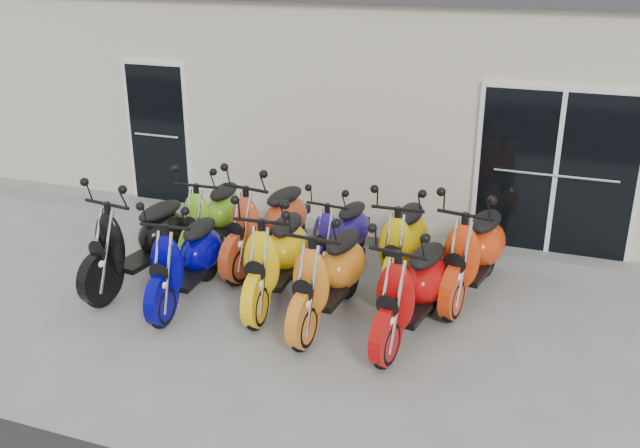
{
  "coord_description": "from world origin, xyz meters",
  "views": [
    {
      "loc": [
        2.77,
        -6.93,
        3.92
      ],
      "look_at": [
        0.0,
        0.6,
        0.75
      ],
      "focal_mm": 40.0,
      "sensor_mm": 36.0,
      "label": 1
    }
  ],
  "objects_px": {
    "scooter_back_red": "(267,212)",
    "scooter_back_blue": "(340,225)",
    "scooter_back_yellow": "(404,231)",
    "scooter_front_red": "(413,277)",
    "scooter_back_extra": "(475,239)",
    "scooter_front_blue": "(185,247)",
    "scooter_back_green": "(212,206)",
    "scooter_front_orange_b": "(329,262)",
    "scooter_front_black": "(138,228)",
    "scooter_front_orange_a": "(276,244)"
  },
  "relations": [
    {
      "from": "scooter_back_green",
      "to": "scooter_back_blue",
      "type": "bearing_deg",
      "value": -1.24
    },
    {
      "from": "scooter_back_yellow",
      "to": "scooter_back_green",
      "type": "bearing_deg",
      "value": 176.75
    },
    {
      "from": "scooter_back_green",
      "to": "scooter_front_orange_a",
      "type": "bearing_deg",
      "value": -39.47
    },
    {
      "from": "scooter_back_yellow",
      "to": "scooter_front_red",
      "type": "bearing_deg",
      "value": -74.46
    },
    {
      "from": "scooter_back_green",
      "to": "scooter_back_red",
      "type": "height_order",
      "value": "scooter_back_red"
    },
    {
      "from": "scooter_front_orange_a",
      "to": "scooter_front_orange_b",
      "type": "xyz_separation_m",
      "value": [
        0.73,
        -0.24,
        -0.01
      ]
    },
    {
      "from": "scooter_front_black",
      "to": "scooter_front_orange_a",
      "type": "relative_size",
      "value": 1.01
    },
    {
      "from": "scooter_back_green",
      "to": "scooter_back_extra",
      "type": "distance_m",
      "value": 3.46
    },
    {
      "from": "scooter_front_blue",
      "to": "scooter_back_yellow",
      "type": "height_order",
      "value": "scooter_back_yellow"
    },
    {
      "from": "scooter_back_green",
      "to": "scooter_back_red",
      "type": "bearing_deg",
      "value": -8.4
    },
    {
      "from": "scooter_front_orange_b",
      "to": "scooter_back_red",
      "type": "relative_size",
      "value": 0.98
    },
    {
      "from": "scooter_back_blue",
      "to": "scooter_back_yellow",
      "type": "distance_m",
      "value": 0.85
    },
    {
      "from": "scooter_back_green",
      "to": "scooter_back_yellow",
      "type": "distance_m",
      "value": 2.61
    },
    {
      "from": "scooter_front_black",
      "to": "scooter_back_extra",
      "type": "bearing_deg",
      "value": 22.71
    },
    {
      "from": "scooter_front_black",
      "to": "scooter_front_orange_b",
      "type": "relative_size",
      "value": 1.02
    },
    {
      "from": "scooter_front_orange_b",
      "to": "scooter_back_green",
      "type": "distance_m",
      "value": 2.4
    },
    {
      "from": "scooter_front_black",
      "to": "scooter_front_orange_b",
      "type": "bearing_deg",
      "value": 5.34
    },
    {
      "from": "scooter_front_blue",
      "to": "scooter_back_green",
      "type": "height_order",
      "value": "scooter_front_blue"
    },
    {
      "from": "scooter_front_blue",
      "to": "scooter_back_red",
      "type": "height_order",
      "value": "scooter_back_red"
    },
    {
      "from": "scooter_back_green",
      "to": "scooter_back_yellow",
      "type": "relative_size",
      "value": 0.97
    },
    {
      "from": "scooter_front_orange_b",
      "to": "scooter_front_red",
      "type": "relative_size",
      "value": 1.01
    },
    {
      "from": "scooter_front_red",
      "to": "scooter_back_red",
      "type": "relative_size",
      "value": 0.97
    },
    {
      "from": "scooter_front_orange_b",
      "to": "scooter_front_black",
      "type": "bearing_deg",
      "value": -178.88
    },
    {
      "from": "scooter_back_green",
      "to": "scooter_back_yellow",
      "type": "bearing_deg",
      "value": -4.19
    },
    {
      "from": "scooter_front_black",
      "to": "scooter_back_red",
      "type": "relative_size",
      "value": 1.0
    },
    {
      "from": "scooter_back_red",
      "to": "scooter_front_orange_b",
      "type": "bearing_deg",
      "value": -33.85
    },
    {
      "from": "scooter_front_red",
      "to": "scooter_back_extra",
      "type": "xyz_separation_m",
      "value": [
        0.46,
        1.17,
        0.02
      ]
    },
    {
      "from": "scooter_front_orange_b",
      "to": "scooter_back_yellow",
      "type": "height_order",
      "value": "scooter_front_orange_b"
    },
    {
      "from": "scooter_front_black",
      "to": "scooter_back_red",
      "type": "bearing_deg",
      "value": 47.97
    },
    {
      "from": "scooter_front_orange_b",
      "to": "scooter_front_red",
      "type": "height_order",
      "value": "scooter_front_orange_b"
    },
    {
      "from": "scooter_back_green",
      "to": "scooter_back_extra",
      "type": "xyz_separation_m",
      "value": [
        3.46,
        -0.07,
        0.05
      ]
    },
    {
      "from": "scooter_front_blue",
      "to": "scooter_front_red",
      "type": "xyz_separation_m",
      "value": [
        2.64,
        0.09,
        0.03
      ]
    },
    {
      "from": "scooter_back_yellow",
      "to": "scooter_front_orange_b",
      "type": "bearing_deg",
      "value": -117.06
    },
    {
      "from": "scooter_front_black",
      "to": "scooter_back_green",
      "type": "distance_m",
      "value": 1.19
    },
    {
      "from": "scooter_back_red",
      "to": "scooter_back_blue",
      "type": "relative_size",
      "value": 1.17
    },
    {
      "from": "scooter_back_green",
      "to": "scooter_back_extra",
      "type": "relative_size",
      "value": 0.93
    },
    {
      "from": "scooter_back_green",
      "to": "scooter_back_red",
      "type": "xyz_separation_m",
      "value": [
        0.83,
        -0.07,
        0.05
      ]
    },
    {
      "from": "scooter_front_red",
      "to": "scooter_back_extra",
      "type": "bearing_deg",
      "value": 76.82
    },
    {
      "from": "scooter_front_red",
      "to": "scooter_back_green",
      "type": "xyz_separation_m",
      "value": [
        -3.01,
        1.24,
        -0.03
      ]
    },
    {
      "from": "scooter_front_blue",
      "to": "scooter_back_blue",
      "type": "xyz_separation_m",
      "value": [
        1.4,
        1.4,
        -0.05
      ]
    },
    {
      "from": "scooter_front_orange_b",
      "to": "scooter_back_extra",
      "type": "relative_size",
      "value": 0.98
    },
    {
      "from": "scooter_front_blue",
      "to": "scooter_back_blue",
      "type": "height_order",
      "value": "scooter_front_blue"
    },
    {
      "from": "scooter_front_blue",
      "to": "scooter_back_green",
      "type": "bearing_deg",
      "value": 101.29
    },
    {
      "from": "scooter_front_red",
      "to": "scooter_back_yellow",
      "type": "xyz_separation_m",
      "value": [
        -0.39,
        1.21,
        -0.0
      ]
    },
    {
      "from": "scooter_back_red",
      "to": "scooter_back_blue",
      "type": "xyz_separation_m",
      "value": [
        0.94,
        0.14,
        -0.1
      ]
    },
    {
      "from": "scooter_front_black",
      "to": "scooter_back_blue",
      "type": "relative_size",
      "value": 1.17
    },
    {
      "from": "scooter_back_blue",
      "to": "scooter_back_yellow",
      "type": "height_order",
      "value": "scooter_back_yellow"
    },
    {
      "from": "scooter_front_blue",
      "to": "scooter_back_extra",
      "type": "bearing_deg",
      "value": 17.89
    },
    {
      "from": "scooter_front_orange_b",
      "to": "scooter_back_green",
      "type": "height_order",
      "value": "scooter_front_orange_b"
    },
    {
      "from": "scooter_front_orange_a",
      "to": "scooter_back_red",
      "type": "bearing_deg",
      "value": 114.83
    }
  ]
}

